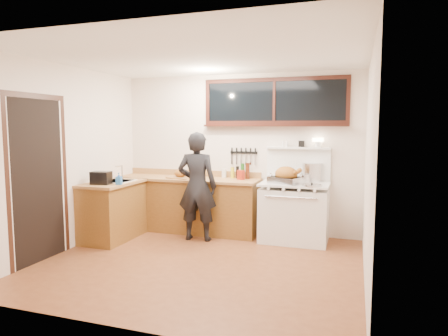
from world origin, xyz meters
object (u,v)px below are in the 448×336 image
(roast_turkey, at_px, (286,176))
(man, at_px, (197,186))
(cutting_board, at_px, (180,175))
(vintage_stove, at_px, (295,211))

(roast_turkey, bearing_deg, man, -166.32)
(man, bearing_deg, cutting_board, 141.13)
(vintage_stove, height_order, man, man)
(man, height_order, roast_turkey, man)
(cutting_board, bearing_deg, roast_turkey, -1.21)
(cutting_board, relative_size, roast_turkey, 0.77)
(cutting_board, height_order, roast_turkey, roast_turkey)
(vintage_stove, height_order, cutting_board, vintage_stove)
(man, distance_m, roast_turkey, 1.37)
(man, distance_m, cutting_board, 0.58)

